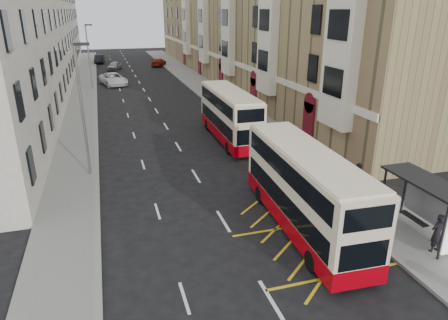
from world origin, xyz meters
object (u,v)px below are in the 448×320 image
object	(u,v)px
street_lamp_near	(82,104)
pedestrian_far	(346,179)
car_dark	(99,59)
pedestrian_mid	(359,178)
double_decker_front	(304,190)
car_red	(159,62)
pedestrian_near	(437,233)
white_van	(113,79)
street_lamp_far	(89,53)
bus_shelter	(434,198)
double_decker_rear	(229,115)
car_silver	(114,66)

from	to	relation	value
street_lamp_near	pedestrian_far	world-z (taller)	street_lamp_near
car_dark	street_lamp_near	bearing A→B (deg)	-86.76
street_lamp_near	pedestrian_mid	size ratio (longest dim) A/B	4.64
double_decker_front	car_red	distance (m)	60.30
double_decker_front	car_dark	xyz separation A→B (m)	(-8.62, 67.71, -1.24)
pedestrian_near	white_van	world-z (taller)	pedestrian_near
street_lamp_far	car_dark	size ratio (longest dim) A/B	1.67
street_lamp_near	pedestrian_mid	xyz separation A→B (m)	(14.57, -7.22, -3.62)
double_decker_front	car_dark	distance (m)	68.27
pedestrian_far	car_dark	distance (m)	66.47
street_lamp_far	pedestrian_far	xyz separation A→B (m)	(13.67, -37.32, -3.58)
street_lamp_near	pedestrian_far	xyz separation A→B (m)	(13.67, -7.32, -3.58)
white_van	double_decker_front	bearing A→B (deg)	-94.81
car_red	car_dark	bearing A→B (deg)	-14.67
white_van	car_red	distance (m)	19.83
bus_shelter	double_decker_front	world-z (taller)	double_decker_front
double_decker_rear	bus_shelter	bearing A→B (deg)	-75.56
double_decker_front	car_silver	xyz separation A→B (m)	(-6.26, 57.48, -1.32)
bus_shelter	car_silver	distance (m)	61.17
street_lamp_far	pedestrian_mid	bearing A→B (deg)	-68.62
double_decker_front	pedestrian_near	size ratio (longest dim) A/B	5.69
bus_shelter	pedestrian_mid	bearing A→B (deg)	91.38
car_red	pedestrian_far	bearing A→B (deg)	113.04
car_dark	car_red	xyz separation A→B (m)	(10.40, -7.45, -0.09)
double_decker_rear	car_red	size ratio (longest dim) A/B	2.08
pedestrian_near	pedestrian_far	size ratio (longest dim) A/B	0.98
street_lamp_far	double_decker_rear	size ratio (longest dim) A/B	0.79
pedestrian_far	car_dark	xyz separation A→B (m)	(-12.52, 65.28, -0.27)
street_lamp_near	white_van	world-z (taller)	street_lamp_near
bus_shelter	car_red	world-z (taller)	bus_shelter
pedestrian_mid	car_silver	distance (m)	56.05
double_decker_rear	pedestrian_near	world-z (taller)	double_decker_rear
street_lamp_far	pedestrian_mid	distance (m)	40.13
car_silver	car_red	size ratio (longest dim) A/B	0.85
pedestrian_far	car_silver	size ratio (longest dim) A/B	0.44
white_van	car_silver	world-z (taller)	white_van
bus_shelter	pedestrian_mid	distance (m)	5.30
white_van	car_dark	xyz separation A→B (m)	(-1.59, 25.21, -0.03)
pedestrian_far	street_lamp_near	bearing A→B (deg)	-14.02
street_lamp_near	double_decker_front	xyz separation A→B (m)	(9.77, -9.76, -2.61)
double_decker_front	pedestrian_mid	bearing A→B (deg)	30.61
street_lamp_far	pedestrian_mid	world-z (taller)	street_lamp_far
car_silver	car_dark	bearing A→B (deg)	123.17
double_decker_front	white_van	bearing A→B (deg)	102.13
street_lamp_near	bus_shelter	bearing A→B (deg)	-40.14
double_decker_rear	pedestrian_far	bearing A→B (deg)	-74.71
car_red	bus_shelter	bearing A→B (deg)	113.81
pedestrian_mid	car_silver	bearing A→B (deg)	86.09
pedestrian_far	car_silver	distance (m)	55.98
white_van	pedestrian_far	bearing A→B (deg)	-88.94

